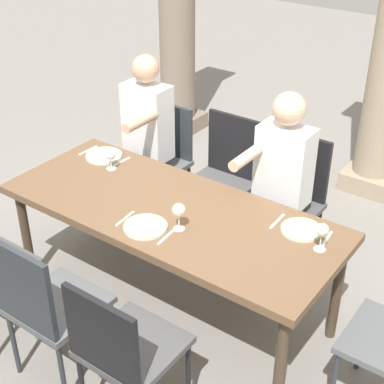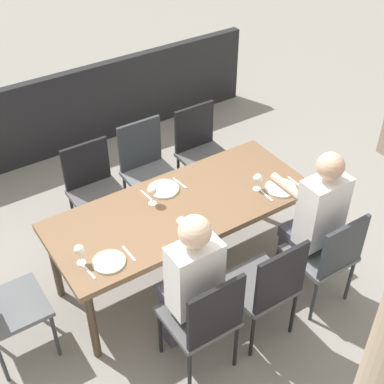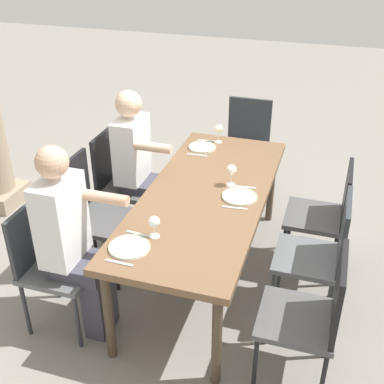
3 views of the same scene
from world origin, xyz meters
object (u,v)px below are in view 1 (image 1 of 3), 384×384
at_px(chair_mid_north, 224,173).
at_px(chair_east_north, 289,195).
at_px(chair_east_south, 122,347).
at_px(wine_glass_2, 322,231).
at_px(plate_1, 145,227).
at_px(dining_table, 170,217).
at_px(diner_man_white, 277,185).
at_px(diner_woman_green, 143,141).
at_px(wine_glass_0, 110,155).
at_px(chair_mid_south, 45,302).
at_px(wine_glass_1, 179,211).
at_px(plate_2, 301,229).
at_px(chair_west_north, 160,154).
at_px(plate_0, 104,155).

bearing_deg(chair_mid_north, chair_east_north, -0.11).
relative_size(chair_east_south, wine_glass_2, 5.59).
xyz_separation_m(plate_1, wine_glass_2, (0.87, 0.38, 0.11)).
bearing_deg(dining_table, diner_man_white, 61.63).
distance_m(diner_man_white, wine_glass_2, 0.76).
height_order(diner_woman_green, wine_glass_0, diner_woman_green).
distance_m(chair_mid_south, wine_glass_1, 0.84).
bearing_deg(plate_1, chair_east_south, -60.16).
distance_m(diner_man_white, wine_glass_0, 1.09).
bearing_deg(wine_glass_0, chair_east_south, -45.93).
height_order(diner_man_white, wine_glass_0, diner_man_white).
bearing_deg(chair_mid_north, chair_mid_south, -90.00).
bearing_deg(wine_glass_2, plate_1, -156.37).
bearing_deg(plate_2, wine_glass_1, -145.60).
bearing_deg(chair_east_north, chair_west_north, -179.85).
xyz_separation_m(dining_table, chair_mid_south, (-0.17, -0.84, -0.14)).
bearing_deg(chair_east_south, plate_0, 135.71).
bearing_deg(wine_glass_2, wine_glass_0, 179.39).
bearing_deg(wine_glass_0, dining_table, -14.35).
distance_m(chair_west_north, wine_glass_0, 0.77).
distance_m(chair_west_north, plate_0, 0.63).
bearing_deg(wine_glass_1, chair_mid_north, 108.93).
bearing_deg(chair_mid_north, dining_table, -78.87).
xyz_separation_m(dining_table, chair_mid_north, (-0.17, 0.84, -0.13)).
bearing_deg(plate_0, chair_east_north, 27.70).
height_order(dining_table, wine_glass_1, wine_glass_1).
distance_m(chair_mid_north, chair_mid_south, 1.69).
height_order(dining_table, plate_0, plate_0).
bearing_deg(plate_2, diner_woman_green, 164.56).
height_order(plate_0, plate_2, same).
relative_size(chair_east_south, diner_woman_green, 0.67).
height_order(diner_woman_green, plate_1, diner_woman_green).
xyz_separation_m(diner_woman_green, plate_2, (1.47, -0.41, 0.04)).
xyz_separation_m(chair_east_north, wine_glass_2, (0.53, -0.70, 0.32)).
bearing_deg(plate_0, chair_mid_north, 44.61).
bearing_deg(wine_glass_1, diner_woman_green, 139.40).
relative_size(chair_mid_north, plate_2, 4.09).
distance_m(plate_0, plate_2, 1.49).
relative_size(chair_east_south, plate_2, 3.89).
xyz_separation_m(diner_man_white, plate_0, (-1.12, -0.40, 0.04)).
xyz_separation_m(chair_mid_north, chair_east_south, (0.52, -1.68, -0.01)).
bearing_deg(chair_mid_south, plate_2, 50.49).
relative_size(chair_mid_north, chair_mid_south, 1.01).
xyz_separation_m(diner_woman_green, diner_man_white, (1.10, 0.01, -0.01)).
bearing_deg(plate_2, wine_glass_0, -176.38).
distance_m(chair_mid_south, diner_woman_green, 1.61).
bearing_deg(chair_east_north, chair_east_south, -90.00).
height_order(plate_1, wine_glass_2, wine_glass_2).
bearing_deg(wine_glass_2, plate_2, 147.33).
distance_m(diner_man_white, plate_0, 1.19).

